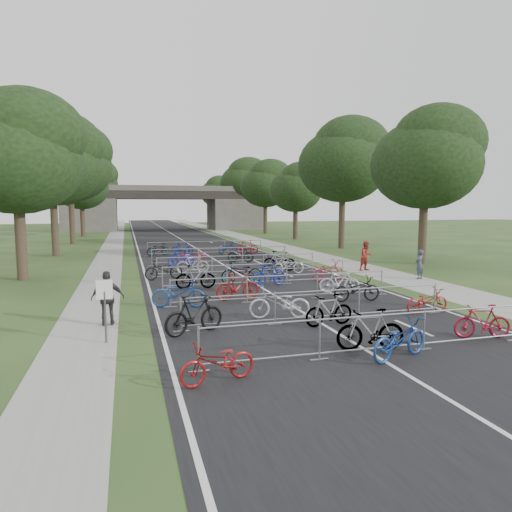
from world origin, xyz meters
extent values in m
plane|color=#25421C|center=(0.00, 0.00, 0.00)|extent=(200.00, 200.00, 0.00)
cube|color=black|center=(0.00, 50.00, 0.01)|extent=(11.00, 140.00, 0.01)
cube|color=gray|center=(8.00, 50.00, 0.01)|extent=(3.00, 140.00, 0.01)
cube|color=gray|center=(-7.50, 50.00, 0.01)|extent=(2.00, 140.00, 0.01)
cube|color=silver|center=(0.00, 50.00, 0.00)|extent=(0.12, 140.00, 0.00)
cube|color=#4D4A45|center=(-11.50, 65.00, 2.50)|extent=(8.00, 8.00, 5.00)
cube|color=#4D4A45|center=(11.50, 65.00, 2.50)|extent=(8.00, 8.00, 5.00)
cube|color=black|center=(0.00, 65.00, 5.60)|extent=(30.00, 8.00, 1.20)
cube|color=#4D4A45|center=(0.00, 61.20, 6.60)|extent=(30.00, 0.40, 0.90)
cube|color=#4D4A45|center=(0.00, 68.80, 6.60)|extent=(30.00, 0.40, 0.90)
cylinder|color=#4C4C51|center=(-6.80, 3.00, 0.75)|extent=(0.06, 0.06, 1.50)
cube|color=white|center=(-6.80, 3.00, 1.55)|extent=(0.45, 0.04, 0.55)
cylinder|color=#33261C|center=(-11.50, 16.00, 2.10)|extent=(0.56, 0.56, 4.20)
ellipsoid|color=black|center=(-11.50, 16.00, 6.22)|extent=(6.72, 6.72, 5.51)
sphere|color=black|center=(-10.90, 15.50, 7.56)|extent=(5.38, 5.38, 5.38)
sphere|color=black|center=(-12.00, 16.50, 5.38)|extent=(4.37, 4.37, 4.37)
cylinder|color=#33261C|center=(13.00, 16.00, 2.24)|extent=(0.56, 0.56, 4.48)
ellipsoid|color=black|center=(13.00, 16.00, 6.63)|extent=(7.17, 7.17, 5.88)
sphere|color=black|center=(13.60, 15.50, 8.06)|extent=(5.73, 5.73, 5.73)
sphere|color=black|center=(12.50, 16.50, 5.73)|extent=(4.66, 4.66, 4.66)
cylinder|color=#33261C|center=(-11.50, 28.00, 2.36)|extent=(0.56, 0.56, 4.72)
ellipsoid|color=black|center=(-11.50, 28.00, 6.99)|extent=(7.56, 7.56, 6.20)
sphere|color=black|center=(-10.90, 27.50, 8.50)|extent=(6.05, 6.05, 6.05)
sphere|color=black|center=(-12.00, 28.50, 6.05)|extent=(4.91, 4.91, 4.91)
cylinder|color=#33261C|center=(13.00, 28.00, 2.55)|extent=(0.56, 0.56, 5.11)
ellipsoid|color=black|center=(13.00, 28.00, 7.56)|extent=(8.18, 8.18, 6.70)
sphere|color=black|center=(13.60, 27.50, 9.20)|extent=(6.54, 6.54, 6.54)
sphere|color=black|center=(12.50, 28.50, 6.54)|extent=(5.31, 5.31, 5.31)
cylinder|color=#33261C|center=(-11.50, 40.00, 2.62)|extent=(0.56, 0.56, 5.25)
ellipsoid|color=black|center=(-11.50, 40.00, 7.77)|extent=(8.40, 8.40, 6.89)
sphere|color=black|center=(-10.90, 39.50, 9.45)|extent=(6.72, 6.72, 6.72)
sphere|color=black|center=(-12.00, 40.50, 6.72)|extent=(5.46, 5.46, 5.46)
cylinder|color=#33261C|center=(13.00, 40.00, 1.92)|extent=(0.56, 0.56, 3.85)
ellipsoid|color=black|center=(13.00, 40.00, 5.70)|extent=(6.16, 6.16, 5.05)
sphere|color=black|center=(13.60, 39.50, 6.93)|extent=(4.93, 4.93, 4.93)
sphere|color=black|center=(12.50, 40.50, 4.93)|extent=(4.00, 4.00, 4.00)
cylinder|color=#33261C|center=(-11.50, 52.00, 2.10)|extent=(0.56, 0.56, 4.20)
ellipsoid|color=black|center=(-11.50, 52.00, 6.22)|extent=(6.72, 6.72, 5.51)
sphere|color=black|center=(-10.90, 51.50, 7.56)|extent=(5.38, 5.38, 5.38)
sphere|color=black|center=(-12.00, 52.50, 5.38)|extent=(4.37, 4.37, 4.37)
cylinder|color=#33261C|center=(13.00, 52.00, 2.24)|extent=(0.56, 0.56, 4.48)
ellipsoid|color=black|center=(13.00, 52.00, 6.63)|extent=(7.17, 7.17, 5.88)
sphere|color=black|center=(13.60, 51.50, 8.06)|extent=(5.73, 5.73, 5.73)
sphere|color=black|center=(12.50, 52.50, 5.73)|extent=(4.66, 4.66, 4.66)
cylinder|color=#33261C|center=(-11.50, 64.00, 2.36)|extent=(0.56, 0.56, 4.72)
ellipsoid|color=black|center=(-11.50, 64.00, 6.99)|extent=(7.56, 7.56, 6.20)
sphere|color=black|center=(-10.90, 63.50, 8.50)|extent=(6.05, 6.05, 6.05)
sphere|color=black|center=(-12.00, 64.50, 6.05)|extent=(4.91, 4.91, 4.91)
cylinder|color=#33261C|center=(13.00, 64.00, 2.55)|extent=(0.56, 0.56, 5.11)
ellipsoid|color=black|center=(13.00, 64.00, 7.56)|extent=(8.18, 8.18, 6.70)
sphere|color=black|center=(13.60, 63.50, 9.20)|extent=(6.54, 6.54, 6.54)
sphere|color=black|center=(12.50, 64.50, 6.54)|extent=(5.31, 5.31, 5.31)
cylinder|color=#33261C|center=(-11.50, 76.00, 2.62)|extent=(0.56, 0.56, 5.25)
ellipsoid|color=black|center=(-11.50, 76.00, 7.77)|extent=(8.40, 8.40, 6.89)
sphere|color=black|center=(-10.90, 75.50, 9.45)|extent=(6.72, 6.72, 6.72)
sphere|color=black|center=(-12.00, 76.50, 6.72)|extent=(5.46, 5.46, 5.46)
cylinder|color=#33261C|center=(13.00, 76.00, 1.92)|extent=(0.56, 0.56, 3.85)
ellipsoid|color=black|center=(13.00, 76.00, 5.70)|extent=(6.16, 6.16, 5.05)
sphere|color=black|center=(13.60, 75.50, 6.93)|extent=(4.93, 4.93, 4.93)
sphere|color=black|center=(12.50, 76.50, 4.93)|extent=(4.00, 4.00, 4.00)
cylinder|color=#33261C|center=(-11.50, 88.00, 2.10)|extent=(0.56, 0.56, 4.20)
ellipsoid|color=black|center=(-11.50, 88.00, 6.22)|extent=(6.72, 6.72, 5.51)
sphere|color=black|center=(-10.90, 87.50, 7.56)|extent=(5.38, 5.38, 5.38)
sphere|color=black|center=(-12.00, 88.50, 5.38)|extent=(4.37, 4.37, 4.37)
cylinder|color=#33261C|center=(13.00, 88.00, 2.24)|extent=(0.56, 0.56, 4.48)
ellipsoid|color=black|center=(13.00, 88.00, 6.63)|extent=(7.17, 7.17, 5.88)
sphere|color=black|center=(13.60, 87.50, 8.06)|extent=(5.73, 5.73, 5.73)
sphere|color=black|center=(12.50, 88.50, 5.73)|extent=(4.66, 4.66, 4.66)
cylinder|color=#96999D|center=(0.00, 0.00, 1.05)|extent=(9.20, 0.04, 0.04)
cylinder|color=#96999D|center=(0.00, 0.00, 0.18)|extent=(9.20, 0.04, 0.04)
cylinder|color=#96999D|center=(-4.60, 0.00, 0.55)|extent=(0.05, 0.05, 1.10)
cube|color=#96999D|center=(-4.60, 0.00, 0.01)|extent=(0.50, 0.08, 0.03)
cylinder|color=#96999D|center=(-1.53, 0.00, 0.55)|extent=(0.05, 0.05, 1.10)
cube|color=#96999D|center=(-1.53, 0.00, 0.01)|extent=(0.50, 0.08, 0.03)
cylinder|color=#96999D|center=(1.53, 0.00, 0.55)|extent=(0.05, 0.05, 1.10)
cube|color=#96999D|center=(1.53, 0.00, 0.01)|extent=(0.50, 0.08, 0.03)
cylinder|color=#96999D|center=(0.00, 3.60, 1.05)|extent=(9.20, 0.04, 0.04)
cylinder|color=#96999D|center=(0.00, 3.60, 0.18)|extent=(9.20, 0.04, 0.04)
cylinder|color=#96999D|center=(-4.60, 3.60, 0.55)|extent=(0.05, 0.05, 1.10)
cube|color=#96999D|center=(-4.60, 3.60, 0.01)|extent=(0.50, 0.08, 0.03)
cylinder|color=#96999D|center=(-1.53, 3.60, 0.55)|extent=(0.05, 0.05, 1.10)
cube|color=#96999D|center=(-1.53, 3.60, 0.01)|extent=(0.50, 0.08, 0.03)
cylinder|color=#96999D|center=(1.53, 3.60, 0.55)|extent=(0.05, 0.05, 1.10)
cube|color=#96999D|center=(1.53, 3.60, 0.01)|extent=(0.50, 0.08, 0.03)
cylinder|color=#96999D|center=(4.60, 3.60, 0.55)|extent=(0.05, 0.05, 1.10)
cube|color=#96999D|center=(4.60, 3.60, 0.01)|extent=(0.50, 0.08, 0.03)
cylinder|color=#96999D|center=(0.00, 7.20, 1.05)|extent=(9.20, 0.04, 0.04)
cylinder|color=#96999D|center=(0.00, 7.20, 0.18)|extent=(9.20, 0.04, 0.04)
cylinder|color=#96999D|center=(-4.60, 7.20, 0.55)|extent=(0.05, 0.05, 1.10)
cube|color=#96999D|center=(-4.60, 7.20, 0.01)|extent=(0.50, 0.08, 0.03)
cylinder|color=#96999D|center=(-1.53, 7.20, 0.55)|extent=(0.05, 0.05, 1.10)
cube|color=#96999D|center=(-1.53, 7.20, 0.01)|extent=(0.50, 0.08, 0.03)
cylinder|color=#96999D|center=(1.53, 7.20, 0.55)|extent=(0.05, 0.05, 1.10)
cube|color=#96999D|center=(1.53, 7.20, 0.01)|extent=(0.50, 0.08, 0.03)
cylinder|color=#96999D|center=(4.60, 7.20, 0.55)|extent=(0.05, 0.05, 1.10)
cube|color=#96999D|center=(4.60, 7.20, 0.01)|extent=(0.50, 0.08, 0.03)
cylinder|color=#96999D|center=(0.00, 11.00, 1.05)|extent=(9.20, 0.04, 0.04)
cylinder|color=#96999D|center=(0.00, 11.00, 0.18)|extent=(9.20, 0.04, 0.04)
cylinder|color=#96999D|center=(-4.60, 11.00, 0.55)|extent=(0.05, 0.05, 1.10)
cube|color=#96999D|center=(-4.60, 11.00, 0.01)|extent=(0.50, 0.08, 0.03)
cylinder|color=#96999D|center=(-1.53, 11.00, 0.55)|extent=(0.05, 0.05, 1.10)
cube|color=#96999D|center=(-1.53, 11.00, 0.01)|extent=(0.50, 0.08, 0.03)
cylinder|color=#96999D|center=(1.53, 11.00, 0.55)|extent=(0.05, 0.05, 1.10)
cube|color=#96999D|center=(1.53, 11.00, 0.01)|extent=(0.50, 0.08, 0.03)
cylinder|color=#96999D|center=(4.60, 11.00, 0.55)|extent=(0.05, 0.05, 1.10)
cube|color=#96999D|center=(4.60, 11.00, 0.01)|extent=(0.50, 0.08, 0.03)
cylinder|color=#96999D|center=(0.00, 15.00, 1.05)|extent=(9.20, 0.04, 0.04)
cylinder|color=#96999D|center=(0.00, 15.00, 0.18)|extent=(9.20, 0.04, 0.04)
cylinder|color=#96999D|center=(-4.60, 15.00, 0.55)|extent=(0.05, 0.05, 1.10)
cube|color=#96999D|center=(-4.60, 15.00, 0.01)|extent=(0.50, 0.08, 0.03)
cylinder|color=#96999D|center=(-1.53, 15.00, 0.55)|extent=(0.05, 0.05, 1.10)
cube|color=#96999D|center=(-1.53, 15.00, 0.01)|extent=(0.50, 0.08, 0.03)
cylinder|color=#96999D|center=(1.53, 15.00, 0.55)|extent=(0.05, 0.05, 1.10)
cube|color=#96999D|center=(1.53, 15.00, 0.01)|extent=(0.50, 0.08, 0.03)
cylinder|color=#96999D|center=(4.60, 15.00, 0.55)|extent=(0.05, 0.05, 1.10)
cube|color=#96999D|center=(4.60, 15.00, 0.01)|extent=(0.50, 0.08, 0.03)
cylinder|color=#96999D|center=(0.00, 20.00, 1.05)|extent=(9.20, 0.04, 0.04)
cylinder|color=#96999D|center=(0.00, 20.00, 0.18)|extent=(9.20, 0.04, 0.04)
cylinder|color=#96999D|center=(-4.60, 20.00, 0.55)|extent=(0.05, 0.05, 1.10)
cube|color=#96999D|center=(-4.60, 20.00, 0.01)|extent=(0.50, 0.08, 0.03)
cylinder|color=#96999D|center=(-1.53, 20.00, 0.55)|extent=(0.05, 0.05, 1.10)
cube|color=#96999D|center=(-1.53, 20.00, 0.01)|extent=(0.50, 0.08, 0.03)
cylinder|color=#96999D|center=(1.53, 20.00, 0.55)|extent=(0.05, 0.05, 1.10)
cube|color=#96999D|center=(1.53, 20.00, 0.01)|extent=(0.50, 0.08, 0.03)
cylinder|color=#96999D|center=(4.60, 20.00, 0.55)|extent=(0.05, 0.05, 1.10)
cube|color=#96999D|center=(4.60, 20.00, 0.01)|extent=(0.50, 0.08, 0.03)
cylinder|color=#96999D|center=(0.00, 26.00, 1.05)|extent=(9.20, 0.04, 0.04)
cylinder|color=#96999D|center=(0.00, 26.00, 0.18)|extent=(9.20, 0.04, 0.04)
cylinder|color=#96999D|center=(-4.60, 26.00, 0.55)|extent=(0.05, 0.05, 1.10)
cube|color=#96999D|center=(-4.60, 26.00, 0.01)|extent=(0.50, 0.08, 0.03)
cylinder|color=#96999D|center=(-1.53, 26.00, 0.55)|extent=(0.05, 0.05, 1.10)
cube|color=#96999D|center=(-1.53, 26.00, 0.01)|extent=(0.50, 0.08, 0.03)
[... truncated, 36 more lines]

